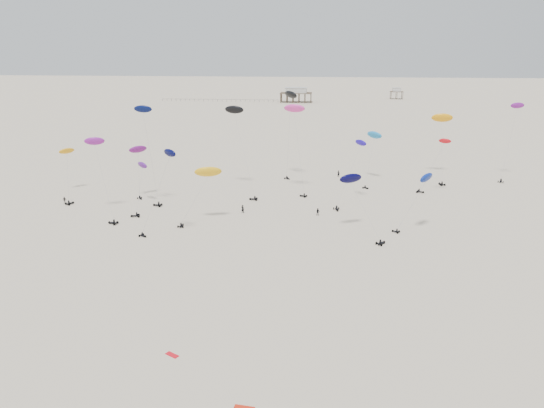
# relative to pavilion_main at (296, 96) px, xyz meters

# --- Properties ---
(ground_plane) EXTENTS (900.00, 900.00, 0.00)m
(ground_plane) POSITION_rel_pavilion_main_xyz_m (10.00, -150.00, -4.22)
(ground_plane) COLOR beige
(pavilion_main) EXTENTS (21.00, 13.00, 9.80)m
(pavilion_main) POSITION_rel_pavilion_main_xyz_m (0.00, 0.00, 0.00)
(pavilion_main) COLOR brown
(pavilion_main) RESTS_ON ground
(pavilion_small) EXTENTS (9.00, 7.00, 8.00)m
(pavilion_small) POSITION_rel_pavilion_main_xyz_m (70.00, 30.00, -0.74)
(pavilion_small) COLOR brown
(pavilion_small) RESTS_ON ground
(pier_fence) EXTENTS (80.20, 0.20, 1.50)m
(pier_fence) POSITION_rel_pavilion_main_xyz_m (-52.00, -0.00, -3.45)
(pier_fence) COLOR black
(pier_fence) RESTS_ON ground
(rig_0) EXTENTS (4.78, 5.83, 13.24)m
(rig_0) POSITION_rel_pavilion_main_xyz_m (-25.89, -235.66, 6.12)
(rig_0) COLOR black
(rig_0) RESTS_ON ground
(rig_1) EXTENTS (9.40, 16.84, 17.22)m
(rig_1) POSITION_rel_pavilion_main_xyz_m (-44.77, -235.05, 2.95)
(rig_1) COLOR black
(rig_1) RESTS_ON ground
(rig_2) EXTENTS (5.81, 3.07, 23.83)m
(rig_2) POSITION_rel_pavilion_main_xyz_m (-20.79, -242.52, 11.52)
(rig_2) COLOR black
(rig_2) RESTS_ON ground
(rig_3) EXTENTS (8.15, 13.36, 17.20)m
(rig_3) POSITION_rel_pavilion_main_xyz_m (26.50, -235.97, 4.69)
(rig_3) COLOR black
(rig_3) RESTS_ON ground
(rig_4) EXTENTS (6.25, 15.33, 16.25)m
(rig_4) POSITION_rel_pavilion_main_xyz_m (33.47, -211.54, 7.02)
(rig_4) COLOR black
(rig_4) RESTS_ON ground
(rig_5) EXTENTS (7.64, 10.12, 21.67)m
(rig_5) POSITION_rel_pavilion_main_xyz_m (71.98, -206.54, 9.07)
(rig_5) COLOR black
(rig_5) RESTS_ON ground
(rig_6) EXTENTS (8.66, 4.80, 17.57)m
(rig_6) POSITION_rel_pavilion_main_xyz_m (-11.56, -262.38, 7.92)
(rig_6) COLOR black
(rig_6) RESTS_ON ground
(rig_7) EXTENTS (6.17, 17.39, 20.87)m
(rig_7) POSITION_rel_pavilion_main_xyz_m (53.46, -203.73, 10.06)
(rig_7) COLOR black
(rig_7) RESTS_ON ground
(rig_8) EXTENTS (10.37, 12.03, 18.73)m
(rig_8) POSITION_rel_pavilion_main_xyz_m (-29.44, -250.26, 7.47)
(rig_8) COLOR black
(rig_8) RESTS_ON ground
(rig_9) EXTENTS (6.89, 9.16, 22.75)m
(rig_9) POSITION_rel_pavilion_main_xyz_m (12.39, -225.97, 14.51)
(rig_9) COLOR black
(rig_9) RESTS_ON ground
(rig_10) EXTENTS (8.25, 3.33, 14.21)m
(rig_10) POSITION_rel_pavilion_main_xyz_m (47.58, -224.24, 2.91)
(rig_10) COLOR black
(rig_10) RESTS_ON ground
(rig_11) EXTENTS (5.20, 15.00, 14.54)m
(rig_11) POSITION_rel_pavilion_main_xyz_m (-22.81, -243.98, 1.79)
(rig_11) COLOR black
(rig_11) RESTS_ON ground
(rig_12) EXTENTS (10.52, 15.52, 24.12)m
(rig_12) POSITION_rel_pavilion_main_xyz_m (-2.57, -225.06, 12.54)
(rig_12) COLOR black
(rig_12) RESTS_ON ground
(rig_13) EXTENTS (5.36, 6.95, 24.93)m
(rig_13) POSITION_rel_pavilion_main_xyz_m (10.08, -211.18, 16.84)
(rig_13) COLOR black
(rig_13) RESTS_ON ground
(rig_14) EXTENTS (8.76, 8.47, 12.86)m
(rig_14) POSITION_rel_pavilion_main_xyz_m (-5.27, -252.52, 5.44)
(rig_14) COLOR black
(rig_14) RESTS_ON ground
(rig_15) EXTENTS (9.73, 12.95, 14.36)m
(rig_15) POSITION_rel_pavilion_main_xyz_m (26.57, -256.05, 4.31)
(rig_15) COLOR black
(rig_15) RESTS_ON ground
(rig_16) EXTENTS (8.80, 6.18, 12.53)m
(rig_16) POSITION_rel_pavilion_main_xyz_m (39.81, -254.09, 5.42)
(rig_16) COLOR black
(rig_16) RESTS_ON ground
(spectator_0) EXTENTS (0.89, 0.69, 2.23)m
(spectator_0) POSITION_rel_pavilion_main_xyz_m (1.72, -246.43, -4.22)
(spectator_0) COLOR black
(spectator_0) RESTS_ON ground
(spectator_1) EXTENTS (0.98, 0.60, 1.97)m
(spectator_1) POSITION_rel_pavilion_main_xyz_m (18.82, -246.67, -4.22)
(spectator_1) COLOR black
(spectator_1) RESTS_ON ground
(spectator_2) EXTENTS (1.19, 0.72, 1.92)m
(spectator_2) POSITION_rel_pavilion_main_xyz_m (-42.37, -243.12, -4.22)
(spectator_2) COLOR black
(spectator_2) RESTS_ON ground
(spectator_3) EXTENTS (1.01, 0.93, 2.30)m
(spectator_3) POSITION_rel_pavilion_main_xyz_m (24.16, -209.54, -4.22)
(spectator_3) COLOR black
(spectator_3) RESTS_ON ground
(grounded_kite_b) EXTENTS (1.91, 1.51, 0.07)m
(grounded_kite_b) POSITION_rel_pavilion_main_xyz_m (1.87, -304.67, -4.22)
(grounded_kite_b) COLOR red
(grounded_kite_b) RESTS_ON ground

